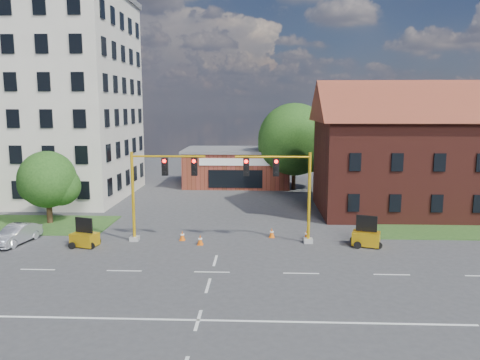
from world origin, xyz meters
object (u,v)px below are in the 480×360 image
Objects in this scene: pickup_white at (372,207)px; trailer_west at (85,238)px; signal_mast_west at (157,185)px; trailer_east at (366,237)px; signal_mast_east at (285,186)px.

trailer_west is at bearing 127.02° from pickup_white.
signal_mast_west is 5.86m from trailer_west.
trailer_east is (14.12, -0.64, -3.30)m from signal_mast_west.
signal_mast_east is 3.25× the size of trailer_west.
trailer_east is 0.34× the size of pickup_white.
signal_mast_west is at bearing 180.00° from signal_mast_east.
pickup_white is at bearing 25.27° from signal_mast_west.
pickup_white is at bearing 41.07° from trailer_west.
signal_mast_east is at bearing 0.00° from signal_mast_west.
pickup_white is at bearing 44.97° from signal_mast_east.
trailer_east is at bearing -6.77° from signal_mast_east.
trailer_west is 0.94× the size of trailer_east.
trailer_west is (-4.58, -1.50, -3.33)m from signal_mast_west.
trailer_east is at bearing 19.91° from trailer_west.
signal_mast_west is 1.00× the size of signal_mast_east.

